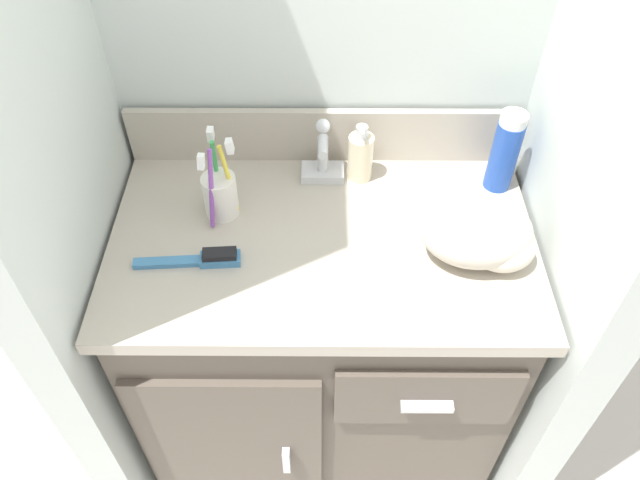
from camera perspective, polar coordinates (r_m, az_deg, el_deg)
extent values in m
plane|color=beige|center=(1.86, 0.00, -16.39)|extent=(6.00, 6.00, 0.00)
cube|color=silver|center=(1.26, 0.09, 20.40)|extent=(1.01, 0.08, 2.20)
cube|color=silver|center=(1.11, -25.33, 11.53)|extent=(0.08, 0.58, 2.20)
cube|color=silver|center=(1.11, 25.42, 11.37)|extent=(0.08, 0.58, 2.20)
cube|color=brown|center=(1.54, 0.01, -10.15)|extent=(0.80, 0.46, 0.75)
cube|color=brown|center=(1.47, -7.98, -18.67)|extent=(0.38, 0.02, 0.60)
cube|color=brown|center=(1.25, 9.45, -14.07)|extent=(0.35, 0.02, 0.18)
cube|color=silver|center=(1.45, -3.27, -19.48)|extent=(0.02, 0.02, 0.09)
cube|color=silver|center=(1.24, 9.54, -14.80)|extent=(0.10, 0.02, 0.01)
cube|color=#B2A899|center=(1.22, 0.01, -0.25)|extent=(0.83, 0.50, 0.03)
ellipsoid|color=#A49A8C|center=(1.28, 0.01, -2.44)|extent=(0.33, 0.30, 0.17)
cylinder|color=silver|center=(1.34, 0.01, -4.74)|extent=(0.03, 0.03, 0.01)
cube|color=#B2A899|center=(1.35, 0.07, 9.57)|extent=(0.83, 0.02, 0.13)
cube|color=silver|center=(1.34, 0.05, 6.18)|extent=(0.09, 0.06, 0.02)
cylinder|color=silver|center=(1.30, 0.05, 7.92)|extent=(0.02, 0.02, 0.08)
cylinder|color=silver|center=(1.25, 0.05, 8.56)|extent=(0.02, 0.06, 0.02)
sphere|color=silver|center=(1.27, 0.06, 10.37)|extent=(0.03, 0.03, 0.03)
cylinder|color=white|center=(1.25, -9.30, 4.05)|extent=(0.07, 0.07, 0.09)
cylinder|color=yellow|center=(1.22, -8.53, 5.50)|extent=(0.03, 0.01, 0.16)
cube|color=white|center=(1.16, -8.50, 8.49)|extent=(0.01, 0.02, 0.03)
cylinder|color=green|center=(1.24, -9.66, 6.19)|extent=(0.01, 0.03, 0.16)
cube|color=white|center=(1.20, -10.21, 9.50)|extent=(0.01, 0.02, 0.03)
cylinder|color=purple|center=(1.20, -10.14, 4.60)|extent=(0.02, 0.04, 0.17)
cube|color=white|center=(1.14, -11.06, 7.06)|extent=(0.01, 0.02, 0.03)
cylinder|color=beige|center=(1.31, 3.51, 7.54)|extent=(0.05, 0.05, 0.10)
cylinder|color=silver|center=(1.27, 3.64, 9.82)|extent=(0.02, 0.02, 0.03)
cylinder|color=silver|center=(1.25, 3.70, 9.92)|extent=(0.01, 0.03, 0.01)
cylinder|color=#234CB2|center=(1.32, 16.27, 7.42)|extent=(0.06, 0.06, 0.16)
cylinder|color=white|center=(1.27, 17.12, 10.52)|extent=(0.05, 0.05, 0.02)
cube|color=teal|center=(1.20, -14.04, -2.00)|extent=(0.13, 0.03, 0.01)
cube|color=teal|center=(1.18, -9.33, -1.72)|extent=(0.08, 0.04, 0.02)
cube|color=black|center=(1.17, -9.41, -1.27)|extent=(0.06, 0.03, 0.01)
ellipsoid|color=beige|center=(1.18, 13.91, 0.74)|extent=(0.21, 0.15, 0.12)
ellipsoid|color=silver|center=(1.19, 16.07, -0.55)|extent=(0.12, 0.11, 0.08)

